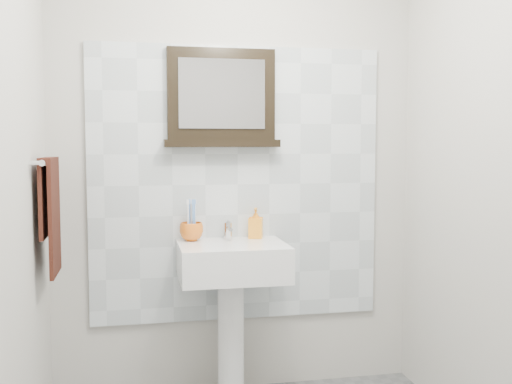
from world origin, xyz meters
TOP-DOWN VIEW (x-y plane):
  - back_wall at (0.00, 1.10)m, footprint 2.00×0.01m
  - front_wall at (0.00, -1.10)m, footprint 2.00×0.01m
  - left_wall at (-1.00, 0.00)m, footprint 0.01×2.20m
  - splashback at (0.00, 1.09)m, footprint 1.60×0.02m
  - pedestal_sink at (-0.07, 0.87)m, footprint 0.55×0.44m
  - toothbrush_cup at (-0.26, 0.99)m, footprint 0.15×0.15m
  - toothbrushes at (-0.26, 0.99)m, footprint 0.05×0.04m
  - soap_dispenser at (0.09, 1.02)m, footprint 0.09×0.10m
  - framed_mirror at (-0.09, 1.06)m, footprint 0.62×0.11m
  - towel_bar at (-0.95, 0.76)m, footprint 0.07×0.40m
  - hand_towel at (-0.94, 0.76)m, footprint 0.06×0.30m

SIDE VIEW (x-z plane):
  - pedestal_sink at x=-0.07m, z-range 0.20..1.16m
  - toothbrush_cup at x=-0.26m, z-range 0.86..0.96m
  - soap_dispenser at x=0.09m, z-range 0.86..1.03m
  - toothbrushes at x=-0.26m, z-range 0.88..1.09m
  - hand_towel at x=-0.94m, z-range 0.80..1.35m
  - splashback at x=0.00m, z-range 0.40..1.90m
  - back_wall at x=0.00m, z-range 0.00..2.50m
  - front_wall at x=0.00m, z-range 0.00..2.50m
  - left_wall at x=-1.00m, z-range 0.00..2.50m
  - towel_bar at x=-0.95m, z-range 1.28..1.30m
  - framed_mirror at x=-0.09m, z-range 1.34..1.87m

